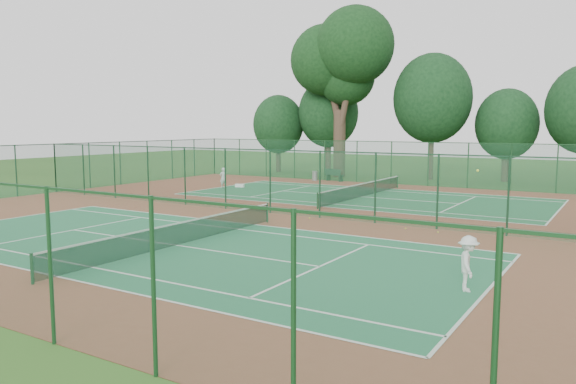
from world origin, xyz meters
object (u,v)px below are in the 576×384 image
(trash_bin, at_px, (315,176))
(big_tree, at_px, (342,58))
(player_far, at_px, (223,178))
(bench, at_px, (334,175))
(kit_bag, at_px, (240,186))
(player_near, at_px, (468,264))

(trash_bin, bearing_deg, big_tree, 87.99)
(player_far, xyz_separation_m, bench, (4.85, 9.12, -0.24))
(trash_bin, height_order, kit_bag, trash_bin)
(player_far, distance_m, trash_bin, 9.30)
(player_near, distance_m, trash_bin, 32.84)
(bench, height_order, big_tree, big_tree)
(trash_bin, bearing_deg, player_near, -53.44)
(player_near, relative_size, big_tree, 0.11)
(kit_bag, bearing_deg, player_near, -56.88)
(bench, height_order, kit_bag, bench)
(trash_bin, bearing_deg, kit_bag, -107.28)
(kit_bag, height_order, big_tree, big_tree)
(player_near, height_order, bench, player_near)
(player_near, distance_m, big_tree, 38.07)
(player_far, relative_size, big_tree, 0.10)
(bench, distance_m, kit_bag, 9.06)
(kit_bag, relative_size, big_tree, 0.05)
(bench, bearing_deg, kit_bag, -103.39)
(player_near, xyz_separation_m, trash_bin, (-19.56, 26.38, -0.41))
(player_near, bearing_deg, big_tree, 13.18)
(kit_bag, distance_m, big_tree, 16.70)
(player_near, xyz_separation_m, bench, (-17.92, 26.78, -0.27))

